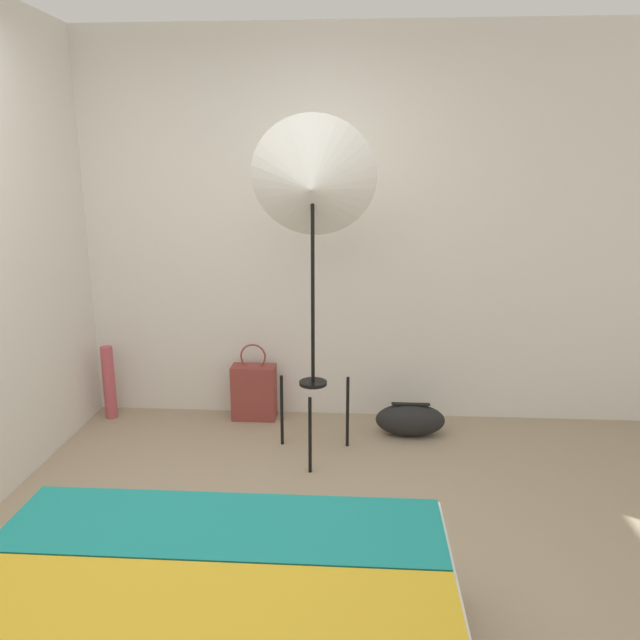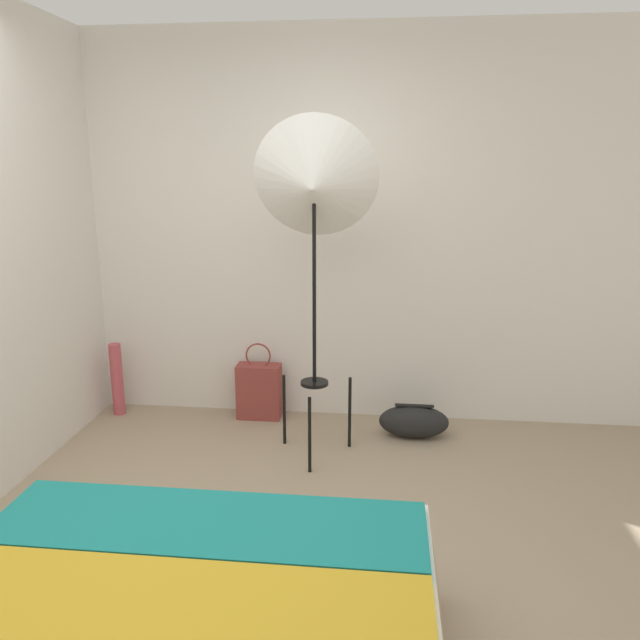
# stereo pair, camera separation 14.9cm
# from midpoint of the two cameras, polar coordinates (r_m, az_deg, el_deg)

# --- Properties ---
(ground_plane) EXTENTS (14.00, 14.00, 0.00)m
(ground_plane) POSITION_cam_midpoint_polar(r_m,az_deg,el_deg) (2.74, -13.43, -25.66)
(ground_plane) COLOR gray
(wall_back) EXTENTS (8.00, 0.05, 2.60)m
(wall_back) POSITION_cam_midpoint_polar(r_m,az_deg,el_deg) (4.27, -5.89, 8.16)
(wall_back) COLOR silver
(wall_back) RESTS_ON ground_plane
(photo_umbrella) EXTENTS (0.72, 0.46, 2.01)m
(photo_umbrella) POSITION_cam_midpoint_polar(r_m,az_deg,el_deg) (3.53, -1.93, 12.14)
(photo_umbrella) COLOR black
(photo_umbrella) RESTS_ON ground_plane
(tote_bag) EXTENTS (0.30, 0.15, 0.54)m
(tote_bag) POSITION_cam_midpoint_polar(r_m,az_deg,el_deg) (4.39, -7.03, -6.51)
(tote_bag) COLOR brown
(tote_bag) RESTS_ON ground_plane
(duffel_bag) EXTENTS (0.45, 0.21, 0.22)m
(duffel_bag) POSITION_cam_midpoint_polar(r_m,az_deg,el_deg) (4.16, 7.21, -9.05)
(duffel_bag) COLOR black
(duffel_bag) RESTS_ON ground_plane
(paper_roll) EXTENTS (0.08, 0.08, 0.52)m
(paper_roll) POSITION_cam_midpoint_polar(r_m,az_deg,el_deg) (4.62, -19.62, -5.41)
(paper_roll) COLOR #BC4C56
(paper_roll) RESTS_ON ground_plane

